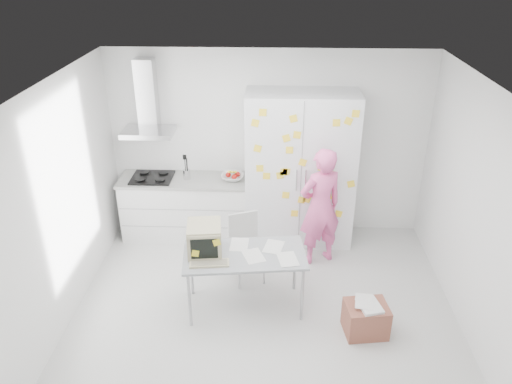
{
  "coord_description": "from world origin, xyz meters",
  "views": [
    {
      "loc": [
        0.09,
        -4.69,
        3.94
      ],
      "look_at": [
        -0.13,
        0.73,
        1.22
      ],
      "focal_mm": 35.0,
      "sensor_mm": 36.0,
      "label": 1
    }
  ],
  "objects_px": {
    "chair": "(246,243)",
    "cardboard_box": "(366,318)",
    "desk": "(219,246)",
    "person": "(320,207)"
  },
  "relations": [
    {
      "from": "desk",
      "to": "cardboard_box",
      "type": "distance_m",
      "value": 1.83
    },
    {
      "from": "cardboard_box",
      "to": "chair",
      "type": "bearing_deg",
      "value": 144.38
    },
    {
      "from": "desk",
      "to": "cardboard_box",
      "type": "height_order",
      "value": "desk"
    },
    {
      "from": "chair",
      "to": "cardboard_box",
      "type": "distance_m",
      "value": 1.74
    },
    {
      "from": "chair",
      "to": "cardboard_box",
      "type": "bearing_deg",
      "value": -57.06
    },
    {
      "from": "person",
      "to": "cardboard_box",
      "type": "xyz_separation_m",
      "value": [
        0.44,
        -1.42,
        -0.63
      ]
    },
    {
      "from": "person",
      "to": "chair",
      "type": "xyz_separation_m",
      "value": [
        -0.96,
        -0.42,
        -0.32
      ]
    },
    {
      "from": "chair",
      "to": "cardboard_box",
      "type": "height_order",
      "value": "chair"
    },
    {
      "from": "desk",
      "to": "person",
      "type": "bearing_deg",
      "value": 33.13
    },
    {
      "from": "cardboard_box",
      "to": "desk",
      "type": "bearing_deg",
      "value": 166.48
    }
  ]
}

